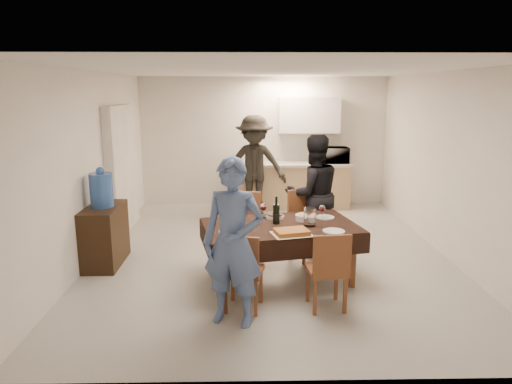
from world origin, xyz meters
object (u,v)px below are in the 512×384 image
console (105,235)px  person_near (233,243)px  savoury_tart (292,232)px  water_jug (101,190)px  wine_bottle (276,210)px  person_far (313,194)px  water_pitcher (310,217)px  dining_table (280,227)px  person_kitchen (254,165)px  microwave (334,155)px

console → person_near: 2.48m
savoury_tart → water_jug: bearing=158.3°
wine_bottle → person_far: bearing=59.0°
water_jug → water_pitcher: (2.70, -0.65, -0.20)m
savoury_tart → person_far: size_ratio=0.25×
dining_table → wine_bottle: size_ratio=5.90×
person_kitchen → water_pitcher: bearing=-79.2°
water_jug → wine_bottle: 2.37m
dining_table → console: console is taller
water_pitcher → person_near: person_near is taller
water_pitcher → person_far: size_ratio=0.13×
savoury_tart → person_kitchen: 3.59m
console → savoury_tart: bearing=-21.7°
console → wine_bottle: wine_bottle is taller
savoury_tart → console: bearing=158.3°
savoury_tart → microwave: microwave is taller
wine_bottle → console: bearing=166.6°
console → microwave: (3.68, 3.04, 0.66)m
person_kitchen → person_far: bearing=-69.1°
water_pitcher → savoury_tart: 0.42m
dining_table → person_near: person_near is taller
water_pitcher → person_far: 1.12m
water_pitcher → person_near: (-0.90, -1.00, 0.02)m
savoury_tart → microwave: 4.21m
person_near → console: bearing=154.4°
savoury_tart → dining_table: bearing=104.7°
water_jug → savoury_tart: size_ratio=1.03×
water_pitcher → dining_table: bearing=171.9°
console → water_jug: 0.63m
wine_bottle → person_far: person_far is taller
water_pitcher → microwave: bearing=75.1°
console → person_kitchen: 3.37m
wine_bottle → person_kitchen: size_ratio=0.18×
microwave → person_kitchen: 1.67m
wine_bottle → savoury_tart: 0.48m
dining_table → savoury_tart: bearing=-87.4°
water_pitcher → person_kitchen: person_kitchen is taller
microwave → person_kitchen: person_kitchen is taller
wine_bottle → water_pitcher: (0.40, -0.10, -0.06)m
person_far → water_pitcher: bearing=65.8°
console → water_pitcher: water_pitcher is taller
water_jug → person_kitchen: person_kitchen is taller
dining_table → person_far: person_far is taller
person_near → person_far: person_far is taller
microwave → person_far: 2.71m
person_near → person_far: size_ratio=0.99×
water_pitcher → person_kitchen: bearing=100.8°
person_near → water_jug: bearing=154.4°
wine_bottle → microwave: 3.85m
water_jug → microwave: water_jug is taller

